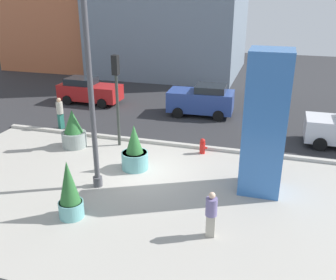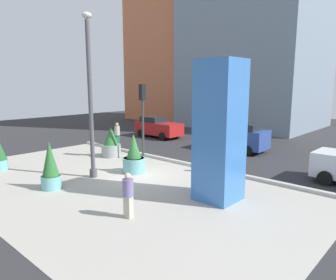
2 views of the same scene
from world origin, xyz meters
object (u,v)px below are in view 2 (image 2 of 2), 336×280
at_px(fire_hydrant, 202,165).
at_px(car_curb_west, 238,137).
at_px(car_far_lane, 158,127).
at_px(pedestrian_by_curb, 117,134).
at_px(potted_plant_near_left, 50,167).
at_px(traffic_light_corner, 143,109).
at_px(art_pillar_blue, 220,132).
at_px(pedestrian_on_sidewalk, 128,193).
at_px(lamp_post, 90,100).
at_px(potted_plant_by_pillar, 111,144).
at_px(potted_plant_mid_plaza, 134,158).

bearing_deg(fire_hydrant, car_curb_west, 102.12).
relative_size(car_far_lane, pedestrian_by_curb, 2.39).
distance_m(potted_plant_near_left, pedestrian_by_curb, 9.11).
bearing_deg(potted_plant_near_left, traffic_light_corner, 98.71).
xyz_separation_m(art_pillar_blue, car_far_lane, (-11.81, 8.89, -1.81)).
bearing_deg(potted_plant_near_left, pedestrian_on_sidewalk, 3.25).
bearing_deg(car_curb_west, fire_hydrant, -77.88).
bearing_deg(pedestrian_by_curb, fire_hydrant, -8.06).
relative_size(art_pillar_blue, potted_plant_near_left, 2.56).
height_order(car_curb_west, pedestrian_by_curb, car_curb_west).
bearing_deg(lamp_post, pedestrian_by_curb, 132.13).
relative_size(fire_hydrant, pedestrian_on_sidewalk, 0.48).
distance_m(potted_plant_by_pillar, pedestrian_on_sidewalk, 9.29).
height_order(potted_plant_by_pillar, traffic_light_corner, traffic_light_corner).
relative_size(lamp_post, pedestrian_on_sidewalk, 4.85).
relative_size(potted_plant_near_left, car_far_lane, 0.49).
relative_size(art_pillar_blue, potted_plant_by_pillar, 2.84).
relative_size(art_pillar_blue, fire_hydrant, 7.09).
xyz_separation_m(potted_plant_near_left, car_curb_west, (1.95, 12.20, 0.00)).
bearing_deg(lamp_post, car_far_lane, 118.89).
bearing_deg(potted_plant_mid_plaza, potted_plant_near_left, -100.18).
height_order(lamp_post, potted_plant_by_pillar, lamp_post).
bearing_deg(traffic_light_corner, art_pillar_blue, -20.37).
distance_m(potted_plant_mid_plaza, pedestrian_by_curb, 6.75).
bearing_deg(car_far_lane, art_pillar_blue, -36.98).
xyz_separation_m(art_pillar_blue, potted_plant_mid_plaza, (-5.21, 0.32, -1.88)).
bearing_deg(pedestrian_on_sidewalk, potted_plant_by_pillar, 145.73).
distance_m(potted_plant_by_pillar, traffic_light_corner, 3.08).
height_order(potted_plant_near_left, car_far_lane, potted_plant_near_left).
height_order(lamp_post, pedestrian_on_sidewalk, lamp_post).
xyz_separation_m(fire_hydrant, pedestrian_on_sidewalk, (1.50, -6.18, 0.49)).
relative_size(potted_plant_mid_plaza, car_far_lane, 0.47).
xyz_separation_m(lamp_post, pedestrian_by_curb, (-4.89, 5.41, -2.70)).
height_order(fire_hydrant, car_curb_west, car_curb_west).
bearing_deg(potted_plant_by_pillar, car_curb_west, 53.62).
height_order(lamp_post, potted_plant_mid_plaza, lamp_post).
height_order(traffic_light_corner, pedestrian_by_curb, traffic_light_corner).
xyz_separation_m(potted_plant_by_pillar, traffic_light_corner, (2.03, 0.80, 2.17)).
distance_m(art_pillar_blue, potted_plant_mid_plaza, 5.55).
distance_m(potted_plant_by_pillar, pedestrian_by_curb, 2.92).
xyz_separation_m(fire_hydrant, pedestrian_by_curb, (-8.19, 1.16, 0.61)).
xyz_separation_m(potted_plant_near_left, fire_hydrant, (3.18, 6.45, -0.58)).
bearing_deg(potted_plant_by_pillar, fire_hydrant, 8.72).
distance_m(art_pillar_blue, pedestrian_by_curb, 11.73).
bearing_deg(potted_plant_by_pillar, traffic_light_corner, 21.54).
distance_m(potted_plant_near_left, car_curb_west, 12.36).
bearing_deg(fire_hydrant, potted_plant_by_pillar, -171.28).
height_order(car_curb_west, pedestrian_on_sidewalk, car_curb_west).
xyz_separation_m(lamp_post, art_pillar_blue, (6.06, 1.53, -1.02)).
xyz_separation_m(traffic_light_corner, car_far_lane, (-4.90, 6.33, -2.12)).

